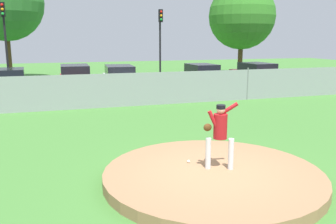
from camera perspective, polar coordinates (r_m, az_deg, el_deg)
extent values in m
plane|color=#427A33|center=(14.07, -3.16, -1.96)|extent=(80.00, 80.00, 0.00)
cube|color=#2B2B2D|center=(22.26, -8.71, 2.95)|extent=(44.00, 7.00, 0.01)
cylinder|color=#99704C|center=(8.61, 7.14, -10.06)|extent=(5.15, 5.15, 0.26)
cylinder|color=silver|center=(8.57, 6.43, -6.59)|extent=(0.13, 0.13, 0.75)
cylinder|color=silver|center=(8.59, 10.01, -6.64)|extent=(0.13, 0.13, 0.75)
cylinder|color=maroon|center=(8.39, 8.35, -2.28)|extent=(0.32, 0.32, 0.59)
cylinder|color=maroon|center=(8.39, 9.54, 0.39)|extent=(0.48, 0.27, 0.37)
cylinder|color=maroon|center=(8.28, 7.27, -1.33)|extent=(0.29, 0.19, 0.46)
ellipsoid|color=#4C2D14|center=(8.32, 6.34, -2.46)|extent=(0.20, 0.12, 0.18)
sphere|color=tan|center=(8.31, 8.43, 0.36)|extent=(0.20, 0.20, 0.20)
cylinder|color=black|center=(8.29, 8.45, 0.83)|extent=(0.21, 0.21, 0.09)
sphere|color=white|center=(9.01, 3.31, -7.88)|extent=(0.07, 0.07, 0.07)
cube|color=gray|center=(17.75, -6.46, 3.53)|extent=(33.41, 0.03, 1.66)
cylinder|color=slate|center=(20.13, 12.57, 4.42)|extent=(0.07, 0.07, 1.76)
cube|color=silver|center=(22.35, -7.71, 4.79)|extent=(2.04, 4.74, 0.74)
cube|color=black|center=(22.28, -7.76, 6.55)|extent=(1.77, 2.65, 0.64)
cylinder|color=black|center=(23.81, -8.08, 4.30)|extent=(1.85, 0.75, 0.64)
cylinder|color=black|center=(20.98, -7.23, 3.35)|extent=(1.85, 0.75, 0.64)
cube|color=#146066|center=(21.63, -24.11, 3.64)|extent=(2.10, 4.28, 0.72)
cube|color=black|center=(21.56, -24.26, 5.45)|extent=(1.84, 2.39, 0.65)
cylinder|color=black|center=(22.95, -23.89, 3.15)|extent=(1.95, 0.75, 0.64)
cylinder|color=black|center=(20.39, -24.19, 2.18)|extent=(1.95, 0.75, 0.64)
cube|color=maroon|center=(25.96, 13.96, 5.51)|extent=(2.11, 4.50, 0.76)
cube|color=black|center=(25.90, 14.03, 6.98)|extent=(1.86, 2.51, 0.58)
cylinder|color=black|center=(27.13, 12.28, 5.03)|extent=(1.97, 0.74, 0.64)
cylinder|color=black|center=(24.90, 15.70, 4.30)|extent=(1.97, 0.74, 0.64)
cube|color=#161E4C|center=(23.72, 5.39, 5.22)|extent=(1.86, 4.16, 0.73)
cube|color=black|center=(23.66, 5.42, 6.86)|extent=(1.66, 2.31, 0.64)
cylinder|color=black|center=(24.92, 4.14, 4.70)|extent=(1.81, 0.70, 0.64)
cylinder|color=black|center=(22.63, 6.74, 3.96)|extent=(1.81, 0.70, 0.64)
cube|color=#A81919|center=(22.15, -14.57, 4.51)|extent=(1.81, 4.58, 0.77)
cube|color=black|center=(22.07, -14.66, 6.39)|extent=(1.64, 2.53, 0.69)
cylinder|color=black|center=(23.59, -14.66, 3.97)|extent=(1.80, 0.67, 0.64)
cylinder|color=black|center=(20.80, -14.35, 3.01)|extent=(1.80, 0.67, 0.64)
cylinder|color=black|center=(25.72, -24.42, 9.43)|extent=(0.14, 0.14, 5.57)
cube|color=black|center=(25.60, -24.91, 14.63)|extent=(0.28, 0.24, 0.90)
sphere|color=red|center=(25.50, -25.00, 15.25)|extent=(0.18, 0.18, 0.18)
sphere|color=orange|center=(25.48, -24.94, 14.65)|extent=(0.18, 0.18, 0.18)
sphere|color=green|center=(25.46, -24.89, 14.05)|extent=(0.18, 0.18, 0.18)
cylinder|color=black|center=(26.95, -1.27, 10.32)|extent=(0.14, 0.14, 5.40)
cube|color=black|center=(26.82, -1.18, 15.12)|extent=(0.28, 0.24, 0.90)
sphere|color=red|center=(26.73, -1.10, 15.71)|extent=(0.18, 0.18, 0.18)
sphere|color=orange|center=(26.71, -1.10, 15.13)|extent=(0.18, 0.18, 0.18)
sphere|color=green|center=(26.69, -1.10, 14.55)|extent=(0.18, 0.18, 0.18)
cylinder|color=#4C331E|center=(31.15, -24.07, 8.21)|extent=(0.39, 0.39, 3.99)
sphere|color=#2D702B|center=(31.25, -24.70, 15.63)|extent=(5.89, 5.89, 5.89)
cylinder|color=#4C331E|center=(33.78, 11.45, 8.52)|extent=(0.43, 0.43, 3.24)
sphere|color=#317623|center=(33.79, 11.71, 14.79)|extent=(5.95, 5.95, 5.95)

